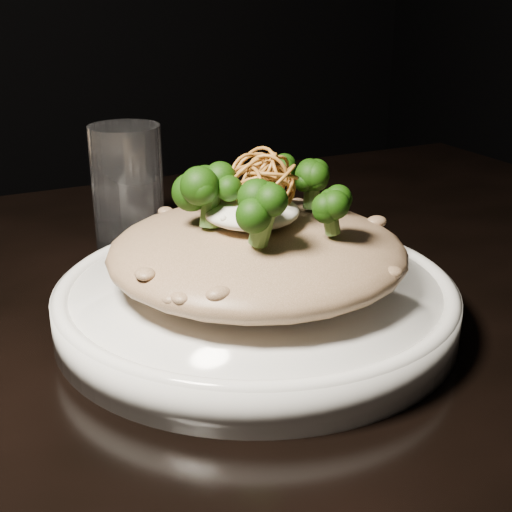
{
  "coord_description": "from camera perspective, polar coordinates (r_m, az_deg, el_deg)",
  "views": [
    {
      "loc": [
        -0.22,
        -0.49,
        1.0
      ],
      "look_at": [
        0.0,
        -0.04,
        0.81
      ],
      "focal_mm": 50.0,
      "sensor_mm": 36.0,
      "label": 1
    }
  ],
  "objects": [
    {
      "name": "table",
      "position": [
        0.63,
        -1.89,
        -10.51
      ],
      "size": [
        1.1,
        0.8,
        0.75
      ],
      "color": "black",
      "rests_on": "ground"
    },
    {
      "name": "broccoli",
      "position": [
        0.52,
        0.43,
        5.32
      ],
      "size": [
        0.13,
        0.13,
        0.05
      ],
      "primitive_type": null,
      "color": "black",
      "rests_on": "risotto"
    },
    {
      "name": "plate",
      "position": [
        0.55,
        0.0,
        -3.82
      ],
      "size": [
        0.3,
        0.3,
        0.03
      ],
      "primitive_type": "cylinder",
      "color": "white",
      "rests_on": "table"
    },
    {
      "name": "drinking_glass",
      "position": [
        0.7,
        -10.22,
        5.4
      ],
      "size": [
        0.07,
        0.07,
        0.12
      ],
      "primitive_type": "cylinder",
      "rotation": [
        0.0,
        0.0,
        0.08
      ],
      "color": "silver",
      "rests_on": "table"
    },
    {
      "name": "cheese",
      "position": [
        0.52,
        -0.38,
        3.61
      ],
      "size": [
        0.07,
        0.07,
        0.02
      ],
      "primitive_type": "ellipsoid",
      "color": "white",
      "rests_on": "risotto"
    },
    {
      "name": "risotto",
      "position": [
        0.54,
        0.09,
        0.35
      ],
      "size": [
        0.23,
        0.23,
        0.05
      ],
      "primitive_type": "ellipsoid",
      "color": "brown",
      "rests_on": "plate"
    },
    {
      "name": "shallots",
      "position": [
        0.52,
        0.29,
        6.85
      ],
      "size": [
        0.06,
        0.06,
        0.04
      ],
      "primitive_type": null,
      "color": "brown",
      "rests_on": "cheese"
    }
  ]
}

